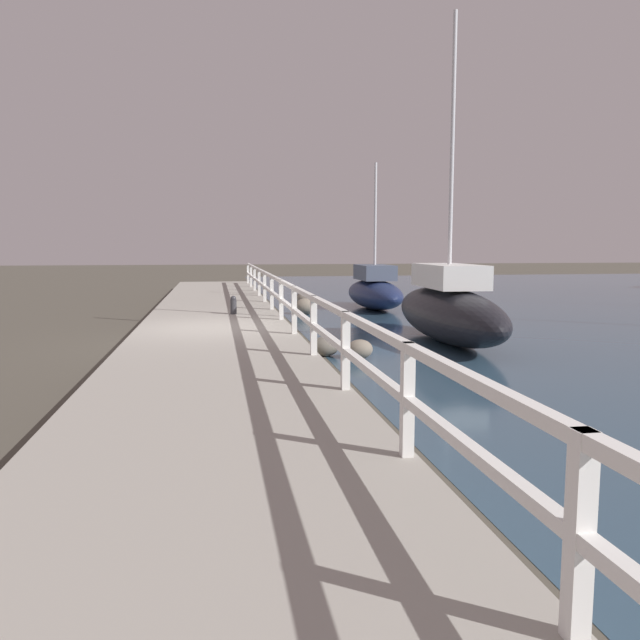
# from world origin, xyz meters

# --- Properties ---
(ground_plane) EXTENTS (120.00, 120.00, 0.00)m
(ground_plane) POSITION_xyz_m (0.00, 0.00, 0.00)
(ground_plane) COLOR #4C473D
(dock_walkway) EXTENTS (3.36, 36.00, 0.36)m
(dock_walkway) POSITION_xyz_m (0.00, 0.00, 0.18)
(dock_walkway) COLOR #9E998E
(dock_walkway) RESTS_ON ground
(railing) EXTENTS (0.10, 32.50, 0.97)m
(railing) POSITION_xyz_m (1.58, -0.00, 1.01)
(railing) COLOR white
(railing) RESTS_ON dock_walkway
(boulder_water_edge) EXTENTS (0.66, 0.60, 0.50)m
(boulder_water_edge) POSITION_xyz_m (2.79, 5.57, 0.25)
(boulder_water_edge) COLOR slate
(boulder_water_edge) RESTS_ON ground
(boulder_mid_strip) EXTENTS (0.68, 0.61, 0.51)m
(boulder_mid_strip) POSITION_xyz_m (3.21, 8.26, 0.25)
(boulder_mid_strip) COLOR slate
(boulder_mid_strip) RESTS_ON ground
(boulder_downstream) EXTENTS (0.52, 0.47, 0.39)m
(boulder_downstream) POSITION_xyz_m (2.10, -1.91, 0.19)
(boulder_downstream) COLOR #666056
(boulder_downstream) RESTS_ON ground
(boulder_far_strip) EXTENTS (0.49, 0.44, 0.37)m
(boulder_far_strip) POSITION_xyz_m (2.69, -2.29, 0.18)
(boulder_far_strip) COLOR slate
(boulder_far_strip) RESTS_ON ground
(boulder_near_dock) EXTENTS (0.46, 0.41, 0.34)m
(boulder_near_dock) POSITION_xyz_m (3.39, 10.49, 0.17)
(boulder_near_dock) COLOR #666056
(boulder_near_dock) RESTS_ON ground
(mooring_bollard) EXTENTS (0.16, 0.16, 0.48)m
(mooring_bollard) POSITION_xyz_m (0.48, 2.66, 0.60)
(mooring_bollard) COLOR #333338
(mooring_bollard) RESTS_ON dock_walkway
(sailboat_black) EXTENTS (1.75, 5.86, 7.02)m
(sailboat_black) POSITION_xyz_m (5.10, -0.55, 0.71)
(sailboat_black) COLOR black
(sailboat_black) RESTS_ON water_surface
(sailboat_navy) EXTENTS (1.50, 4.57, 4.86)m
(sailboat_navy) POSITION_xyz_m (5.35, 6.86, 0.60)
(sailboat_navy) COLOR #192347
(sailboat_navy) RESTS_ON water_surface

